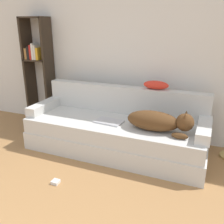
% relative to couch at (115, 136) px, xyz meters
% --- Properties ---
extents(wall_back, '(7.83, 0.06, 2.70)m').
position_rel_couch_xyz_m(wall_back, '(-0.11, 0.68, 1.14)').
color(wall_back, silver).
rests_on(wall_back, ground_plane).
extents(couch, '(2.29, 0.83, 0.43)m').
position_rel_couch_xyz_m(couch, '(0.00, 0.00, 0.00)').
color(couch, silver).
rests_on(couch, ground_plane).
extents(couch_backrest, '(2.25, 0.15, 0.37)m').
position_rel_couch_xyz_m(couch_backrest, '(0.00, 0.34, 0.40)').
color(couch_backrest, silver).
rests_on(couch_backrest, couch).
extents(couch_arm_left, '(0.15, 0.64, 0.12)m').
position_rel_couch_xyz_m(couch_arm_left, '(-1.07, -0.01, 0.28)').
color(couch_arm_left, silver).
rests_on(couch_arm_left, couch).
extents(couch_arm_right, '(0.15, 0.64, 0.12)m').
position_rel_couch_xyz_m(couch_arm_right, '(1.07, -0.01, 0.28)').
color(couch_arm_right, silver).
rests_on(couch_arm_right, couch).
extents(dog, '(0.76, 0.30, 0.27)m').
position_rel_couch_xyz_m(dog, '(0.58, -0.10, 0.34)').
color(dog, '#513319').
rests_on(dog, couch).
extents(laptop, '(0.36, 0.24, 0.02)m').
position_rel_couch_xyz_m(laptop, '(-0.05, -0.07, 0.23)').
color(laptop, '#B7B7BC').
rests_on(laptop, couch).
extents(throw_pillow, '(0.33, 0.15, 0.11)m').
position_rel_couch_xyz_m(throw_pillow, '(0.42, 0.36, 0.64)').
color(throw_pillow, red).
rests_on(throw_pillow, couch_backrest).
extents(bookshelf, '(0.43, 0.26, 1.69)m').
position_rel_couch_xyz_m(bookshelf, '(-1.52, 0.49, 0.76)').
color(bookshelf, '#2D2319').
rests_on(bookshelf, ground_plane).
extents(power_adapter, '(0.08, 0.08, 0.03)m').
position_rel_couch_xyz_m(power_adapter, '(-0.31, -0.91, -0.19)').
color(power_adapter, silver).
rests_on(power_adapter, ground_plane).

